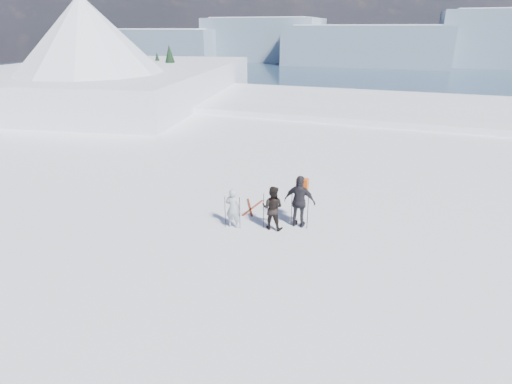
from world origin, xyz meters
TOP-DOWN VIEW (x-y plane):
  - lake_basin at (0.00, 30.00)m, footprint 820.00×820.00m
  - far_mountain_range at (29.60, 454.78)m, footprint 770.00×110.00m
  - near_ridge at (-26.56, 29.34)m, footprint 31.37×35.68m
  - skier_grey at (-3.39, 3.84)m, footprint 0.58×0.41m
  - skier_dark at (-2.00, 4.22)m, footprint 0.81×0.63m
  - skier_pack at (-1.12, 4.73)m, footprint 1.18×0.52m
  - backpack at (-1.11, 4.98)m, footprint 0.43×0.25m
  - ski_poles at (-2.16, 4.20)m, footprint 2.90×0.96m
  - skis_loose at (-3.35, 5.64)m, footprint 0.84×1.69m

SIDE VIEW (x-z plane):
  - far_mountain_range at x=29.60m, z-range -33.69..19.31m
  - lake_basin at x=0.00m, z-range -42.31..29.31m
  - near_ridge at x=-26.56m, z-range -16.29..9.33m
  - skis_loose at x=-3.35m, z-range 0.00..0.03m
  - ski_poles at x=-2.16m, z-range -0.04..1.33m
  - skier_grey at x=-3.39m, z-range 0.00..1.51m
  - skier_dark at x=-2.00m, z-range 0.00..1.65m
  - skier_pack at x=-1.12m, z-range 0.00..1.98m
  - backpack at x=-1.11m, z-range 1.98..2.54m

